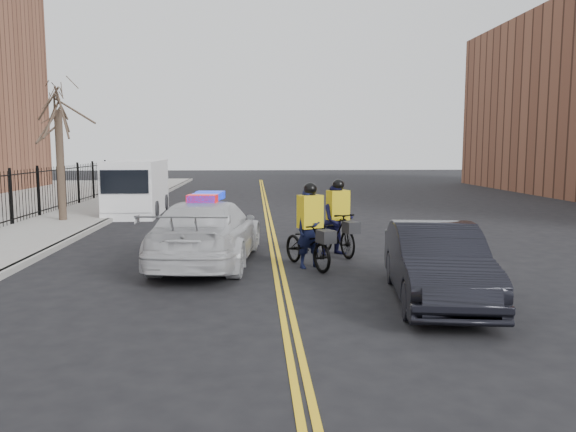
# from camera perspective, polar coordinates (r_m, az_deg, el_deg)

# --- Properties ---
(ground) EXTENTS (120.00, 120.00, 0.00)m
(ground) POSITION_cam_1_polar(r_m,az_deg,el_deg) (11.33, -0.62, -7.30)
(ground) COLOR black
(ground) RESTS_ON ground
(center_line_left) EXTENTS (0.10, 60.00, 0.01)m
(center_line_left) POSITION_cam_1_polar(r_m,az_deg,el_deg) (19.17, -2.02, -1.40)
(center_line_left) COLOR yellow
(center_line_left) RESTS_ON ground
(center_line_right) EXTENTS (0.10, 60.00, 0.01)m
(center_line_right) POSITION_cam_1_polar(r_m,az_deg,el_deg) (19.18, -1.54, -1.40)
(center_line_right) COLOR yellow
(center_line_right) RESTS_ON ground
(sidewalk) EXTENTS (3.00, 60.00, 0.15)m
(sidewalk) POSITION_cam_1_polar(r_m,az_deg,el_deg) (20.39, -23.37, -1.28)
(sidewalk) COLOR gray
(sidewalk) RESTS_ON ground
(curb) EXTENTS (0.20, 60.00, 0.15)m
(curb) POSITION_cam_1_polar(r_m,az_deg,el_deg) (19.92, -19.31, -1.28)
(curb) COLOR gray
(curb) RESTS_ON ground
(street_tree) EXTENTS (3.20, 3.20, 4.80)m
(street_tree) POSITION_cam_1_polar(r_m,az_deg,el_deg) (22.14, -22.28, 8.37)
(street_tree) COLOR #3A2C22
(street_tree) RESTS_ON sidewalk
(police_cruiser) EXTENTS (2.71, 5.53, 1.71)m
(police_cruiser) POSITION_cam_1_polar(r_m,az_deg,el_deg) (13.61, -8.21, -1.60)
(police_cruiser) COLOR silver
(police_cruiser) RESTS_ON ground
(dark_sedan) EXTENTS (2.04, 4.43, 1.41)m
(dark_sedan) POSITION_cam_1_polar(r_m,az_deg,el_deg) (10.57, 14.85, -4.66)
(dark_sedan) COLOR black
(dark_sedan) RESTS_ON ground
(cargo_van) EXTENTS (2.24, 5.47, 2.26)m
(cargo_van) POSITION_cam_1_polar(r_m,az_deg,el_deg) (24.45, -15.13, 2.76)
(cargo_van) COLOR white
(cargo_van) RESTS_ON ground
(cyclist_near) EXTENTS (1.48, 2.14, 2.00)m
(cyclist_near) POSITION_cam_1_polar(r_m,az_deg,el_deg) (13.08, 2.27, -2.27)
(cyclist_near) COLOR black
(cyclist_near) RESTS_ON ground
(cyclist_far) EXTENTS (1.18, 2.04, 1.99)m
(cyclist_far) POSITION_cam_1_polar(r_m,az_deg,el_deg) (14.60, 5.10, -0.96)
(cyclist_far) COLOR black
(cyclist_far) RESTS_ON ground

